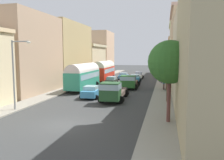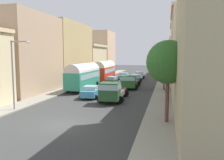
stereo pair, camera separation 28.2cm
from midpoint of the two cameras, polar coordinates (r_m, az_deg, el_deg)
name	(u,v)px [view 1 (the left image)]	position (r m, az deg, el deg)	size (l,w,h in m)	color
ground_plane	(124,83)	(43.92, 2.86, -0.78)	(154.00, 154.00, 0.00)	#393A3A
sidewalk_left	(88,82)	(45.74, -6.12, -0.44)	(2.50, 70.00, 0.14)	gray
sidewalk_right	(163,84)	(43.23, 12.36, -0.94)	(2.50, 70.00, 0.14)	gray
building_left_1	(28,54)	(34.21, -20.35, 6.11)	(5.15, 11.38, 11.06)	tan
building_left_2	(70,53)	(45.64, -10.58, 6.58)	(4.09, 14.63, 11.44)	tan
building_left_3	(88,60)	(58.82, -6.01, 4.89)	(6.57, 12.10, 7.94)	#CAB88F
building_left_4	(104,52)	(69.97, -2.22, 6.89)	(4.43, 9.95, 12.29)	tan
building_right_1	(200,60)	(27.61, 20.80, 4.76)	(5.77, 11.41, 9.72)	beige
building_right_2	(189,49)	(41.58, 18.37, 7.34)	(6.47, 14.83, 12.75)	tan
building_right_3	(181,51)	(55.37, 16.66, 6.97)	(5.64, 11.00, 12.55)	beige
building_right_4	(179,56)	(68.08, 16.18, 5.79)	(6.19, 13.79, 10.15)	tan
parked_bus_0	(83,75)	(35.63, -7.36, 1.17)	(3.32, 9.39, 4.08)	#2E9274
parked_bus_1	(104,70)	(47.20, -2.16, 2.50)	(3.46, 9.95, 4.14)	red
cargo_truck_0	(113,91)	(26.69, -0.07, -2.68)	(3.17, 7.44, 2.38)	#244E29
cargo_truck_1	(129,81)	(36.64, 4.01, -0.33)	(3.25, 6.90, 2.24)	#286027
car_0	(135,79)	(44.83, 5.55, 0.36)	(2.40, 3.70, 1.57)	#3692C5
car_1	(139,75)	(52.50, 6.47, 1.18)	(2.45, 4.17, 1.53)	silver
car_2	(91,92)	(28.94, -5.51, -2.93)	(2.52, 3.78, 1.52)	#3D8EC1
car_3	(111,80)	(41.95, -0.34, -0.09)	(2.21, 3.95, 1.46)	#262B23
car_4	(123,76)	(50.99, 2.67, 1.02)	(2.37, 3.69, 1.43)	#4298C6
pedestrian_0	(160,77)	(45.49, 11.60, 0.69)	(0.45, 0.45, 1.84)	#282942
pedestrian_1	(161,78)	(43.78, 12.00, 0.46)	(0.45, 0.45, 1.83)	navy
pedestrian_2	(164,84)	(35.49, 12.53, -0.94)	(0.38, 0.38, 1.80)	brown
pedestrian_3	(168,92)	(28.32, 13.48, -2.80)	(0.50, 0.50, 1.77)	#4D5247
streetlamp_near	(16,69)	(23.63, -23.09, 2.51)	(2.04, 0.28, 6.73)	gray
roadside_tree_0	(170,62)	(18.20, 13.71, 4.29)	(3.36, 3.36, 6.53)	brown
roadside_tree_1	(168,63)	(26.24, 13.52, 4.08)	(3.06, 3.06, 6.02)	brown
roadside_tree_2	(168,63)	(35.50, 13.40, 4.01)	(4.26, 4.26, 6.24)	brown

